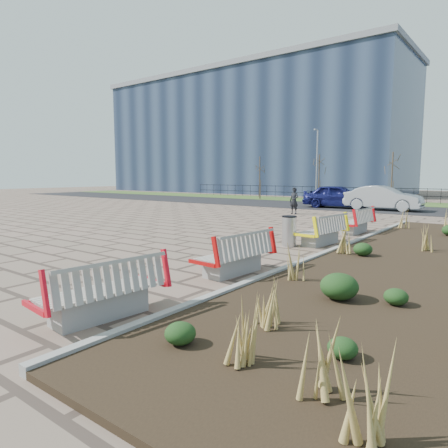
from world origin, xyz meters
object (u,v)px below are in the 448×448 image
Objects in this scene: car_silver at (383,198)px; bench_b at (233,253)px; bench_c at (320,230)px; car_blue at (338,196)px; litter_bin at (289,231)px; bench_d at (354,221)px; lamp_west at (317,166)px; pedestrian at (294,201)px; bench_a at (100,288)px.

bench_b is at bearing -175.67° from car_silver.
car_blue is at bearing 115.49° from bench_c.
car_blue reaches higher than litter_bin.
car_blue reaches higher than bench_d.
lamp_west is at bearing 120.85° from bench_c.
bench_c is 14.70m from car_silver.
bench_b and bench_d have the same top height.
bench_b is at bearing -171.19° from car_blue.
pedestrian is 0.33× the size of car_silver.
pedestrian is (-4.84, 9.77, 0.30)m from litter_bin.
car_silver is at bearing 101.44° from bench_a.
bench_b and bench_c have the same top height.
car_blue is at bearing 89.03° from car_silver.
bench_b is 0.45× the size of car_blue.
car_silver reaches higher than pedestrian.
bench_d is 4.23m from litter_bin.
lamp_west is (-8.33, 20.60, 2.56)m from litter_bin.
bench_c is (0.00, 4.96, 0.00)m from bench_b.
car_silver is (3.02, 0.04, -0.01)m from car_blue.
lamp_west reaches higher than bench_a.
litter_bin is at bearing 101.41° from bench_a.
pedestrian is at bearing 116.37° from litter_bin.
bench_c is 3.26m from bench_d.
lamp_west is at bearing 114.49° from bench_b.
lamp_west is at bearing 112.00° from litter_bin.
litter_bin is (-0.67, -4.18, -0.02)m from bench_d.
bench_a is 2.17× the size of litter_bin.
bench_c is at bearing -65.43° from lamp_west.
bench_a is at bearing -85.57° from bench_b.
bench_b is 4.10m from litter_bin.
pedestrian reaches higher than bench_b.
bench_c is 1.14m from litter_bin.
bench_b is 0.35× the size of lamp_west.
bench_a is 18.31m from pedestrian.
car_silver is at bearing 95.05° from litter_bin.
bench_a is 7.71m from litter_bin.
bench_d is 2.17× the size of litter_bin.
car_blue is at bearing 93.02° from pedestrian.
bench_d is at bearing -61.28° from lamp_west.
litter_bin is 0.16× the size of lamp_west.
bench_c is at bearing 96.40° from bench_a.
bench_d is (0.00, 11.86, 0.00)m from bench_a.
car_blue is at bearing 105.86° from litter_bin.
car_silver is 8.93m from lamp_west.
bench_b is 4.96m from bench_c.
bench_a and bench_c have the same top height.
pedestrian is at bearing 128.22° from bench_c.
bench_b reaches higher than litter_bin.
lamp_west reaches higher than pedestrian.
bench_c is at bearing -50.45° from pedestrian.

